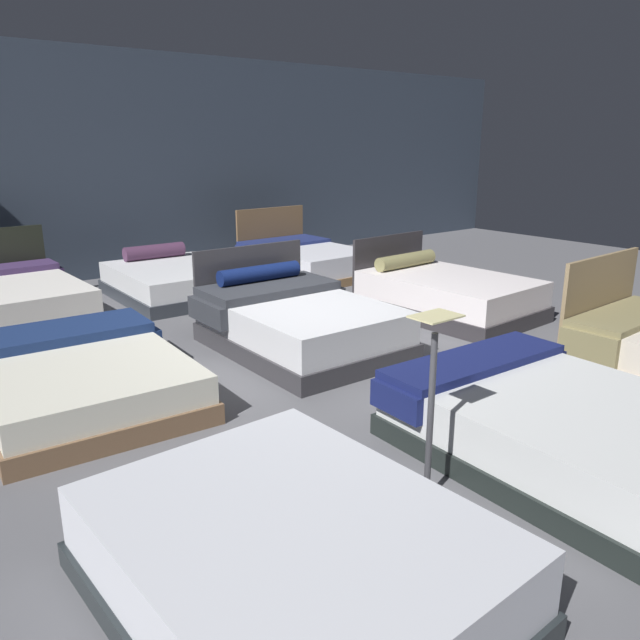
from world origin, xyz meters
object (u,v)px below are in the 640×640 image
(bed_4, at_px, (297,322))
(price_sign, at_px, (430,431))
(bed_5, at_px, (446,294))
(bed_7, at_px, (176,281))
(bed_0, at_px, (291,560))
(bed_3, at_px, (80,377))
(bed_1, at_px, (559,426))
(bed_8, at_px, (304,260))
(bed_6, at_px, (6,301))

(bed_4, bearing_deg, price_sign, -109.85)
(bed_5, height_order, bed_7, bed_5)
(bed_0, bearing_deg, bed_3, 88.37)
(bed_0, distance_m, bed_1, 2.30)
(bed_3, bearing_deg, bed_0, -86.60)
(bed_0, height_order, bed_5, bed_5)
(bed_8, bearing_deg, bed_0, -127.66)
(bed_3, height_order, bed_4, bed_4)
(bed_5, bearing_deg, price_sign, -143.11)
(bed_1, distance_m, bed_6, 6.45)
(bed_0, bearing_deg, bed_7, 67.54)
(bed_8, distance_m, price_sign, 6.76)
(bed_0, relative_size, bed_6, 0.94)
(bed_1, distance_m, bed_7, 5.97)
(bed_5, height_order, bed_6, bed_6)
(bed_6, distance_m, bed_7, 2.20)
(bed_1, relative_size, bed_8, 1.06)
(bed_0, xyz_separation_m, bed_1, (2.30, 0.01, 0.01))
(bed_5, xyz_separation_m, price_sign, (-3.40, -2.79, 0.21))
(bed_3, bearing_deg, bed_5, 2.17)
(bed_0, relative_size, price_sign, 1.69)
(bed_0, xyz_separation_m, bed_7, (2.27, 5.97, -0.00))
(bed_3, distance_m, bed_5, 4.57)
(bed_5, distance_m, price_sign, 4.40)
(bed_0, xyz_separation_m, price_sign, (1.17, 0.20, 0.24))
(bed_8, bearing_deg, bed_1, -111.14)
(bed_0, bearing_deg, price_sign, 7.85)
(bed_8, bearing_deg, bed_4, -128.37)
(bed_6, height_order, bed_7, bed_6)
(bed_3, xyz_separation_m, bed_6, (0.07, 2.98, 0.04))
(bed_7, height_order, price_sign, price_sign)
(bed_0, relative_size, bed_5, 0.92)
(bed_8, bearing_deg, bed_7, -179.17)
(bed_3, bearing_deg, bed_4, 2.75)
(bed_0, xyz_separation_m, bed_6, (0.07, 6.06, 0.03))
(bed_5, bearing_deg, bed_8, 87.14)
(bed_3, distance_m, bed_6, 2.98)
(bed_4, xyz_separation_m, price_sign, (-1.10, -2.86, 0.18))
(bed_3, height_order, bed_6, bed_6)
(bed_6, xyz_separation_m, price_sign, (1.10, -5.86, 0.21))
(bed_4, relative_size, bed_6, 0.99)
(bed_0, height_order, bed_4, bed_4)
(bed_7, bearing_deg, price_sign, -99.30)
(bed_8, bearing_deg, bed_3, -147.69)
(bed_0, bearing_deg, bed_8, 51.08)
(bed_4, xyz_separation_m, bed_6, (-2.19, 3.00, -0.03))
(bed_5, relative_size, bed_6, 1.02)
(bed_3, relative_size, price_sign, 1.86)
(bed_1, relative_size, bed_4, 1.04)
(bed_3, distance_m, price_sign, 3.12)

